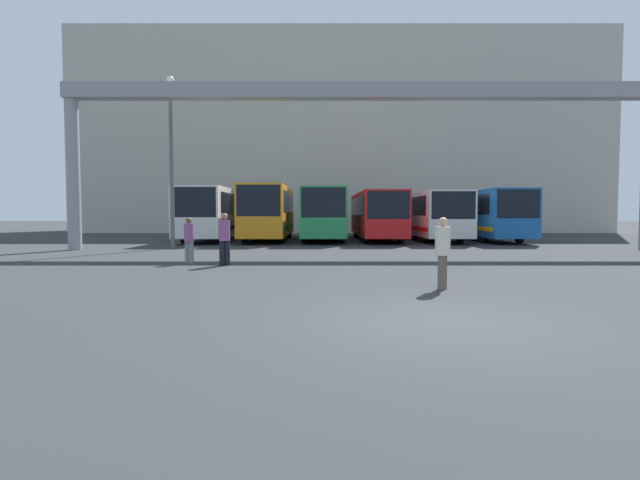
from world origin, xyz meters
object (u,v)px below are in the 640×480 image
at_px(pedestrian_near_center, 189,239).
at_px(lamp_post, 172,155).
at_px(bus_slot_5, 484,212).
at_px(bus_slot_0, 215,211).
at_px(bus_slot_2, 323,211).
at_px(pedestrian_mid_left, 443,251).
at_px(pedestrian_near_left, 225,238).
at_px(bus_slot_4, 429,213).
at_px(bus_slot_3, 376,213).
at_px(bus_slot_1, 269,210).

height_order(pedestrian_near_center, lamp_post, lamp_post).
bearing_deg(pedestrian_near_center, bus_slot_5, -116.35).
xyz_separation_m(bus_slot_0, bus_slot_2, (6.81, 0.60, -0.01)).
bearing_deg(bus_slot_5, bus_slot_0, -178.79).
xyz_separation_m(bus_slot_2, pedestrian_mid_left, (2.57, -20.79, -0.96)).
height_order(bus_slot_0, pedestrian_near_left, bus_slot_0).
distance_m(bus_slot_5, pedestrian_near_left, 20.54).
height_order(bus_slot_4, pedestrian_mid_left, bus_slot_4).
xyz_separation_m(bus_slot_3, bus_slot_4, (3.41, 0.19, -0.01)).
xyz_separation_m(bus_slot_0, bus_slot_4, (13.62, 0.79, -0.12)).
xyz_separation_m(pedestrian_near_center, pedestrian_near_left, (1.35, -0.73, 0.08)).
xyz_separation_m(bus_slot_0, lamp_post, (-0.51, -7.23, 2.65)).
bearing_deg(pedestrian_mid_left, bus_slot_3, 23.20).
xyz_separation_m(bus_slot_4, pedestrian_mid_left, (-4.24, -20.98, -0.85)).
distance_m(bus_slot_4, pedestrian_near_left, 18.83).
height_order(bus_slot_1, bus_slot_5, bus_slot_1).
xyz_separation_m(bus_slot_0, bus_slot_5, (17.03, 0.36, -0.07)).
distance_m(pedestrian_near_left, pedestrian_mid_left, 7.78).
bearing_deg(bus_slot_3, bus_slot_4, 3.20).
relative_size(bus_slot_0, bus_slot_5, 0.94).
relative_size(bus_slot_4, bus_slot_5, 1.08).
bearing_deg(pedestrian_mid_left, bus_slot_5, 5.09).
relative_size(bus_slot_1, bus_slot_4, 0.90).
bearing_deg(bus_slot_5, bus_slot_2, 178.64).
bearing_deg(bus_slot_0, pedestrian_near_center, -81.45).
bearing_deg(pedestrian_mid_left, pedestrian_near_left, 74.48).
xyz_separation_m(bus_slot_4, bus_slot_5, (3.41, -0.43, 0.05)).
distance_m(bus_slot_1, bus_slot_4, 10.23).
xyz_separation_m(bus_slot_0, bus_slot_3, (10.22, 0.60, -0.11)).
xyz_separation_m(bus_slot_3, bus_slot_5, (6.81, -0.24, 0.05)).
bearing_deg(lamp_post, bus_slot_5, 23.40).
height_order(bus_slot_2, pedestrian_near_left, bus_slot_2).
relative_size(bus_slot_0, lamp_post, 1.27).
bearing_deg(bus_slot_5, bus_slot_1, -179.35).
height_order(bus_slot_5, pedestrian_near_left, bus_slot_5).
distance_m(bus_slot_1, lamp_post, 8.79).
distance_m(bus_slot_0, bus_slot_4, 13.64).
relative_size(bus_slot_1, pedestrian_near_left, 6.36).
bearing_deg(pedestrian_near_center, bus_slot_3, -99.37).
bearing_deg(bus_slot_2, bus_slot_1, -173.33).
height_order(bus_slot_4, pedestrian_near_center, bus_slot_4).
bearing_deg(bus_slot_4, lamp_post, -150.43).
bearing_deg(pedestrian_near_center, bus_slot_1, -75.95).
xyz_separation_m(bus_slot_0, pedestrian_mid_left, (9.38, -20.19, -0.97)).
bearing_deg(pedestrian_near_center, lamp_post, -50.55).
xyz_separation_m(bus_slot_1, bus_slot_3, (6.81, 0.39, -0.18)).
relative_size(bus_slot_5, pedestrian_near_left, 6.55).
xyz_separation_m(bus_slot_1, bus_slot_4, (10.22, 0.58, -0.19)).
bearing_deg(bus_slot_5, pedestrian_near_center, -135.30).
bearing_deg(bus_slot_4, bus_slot_3, -176.80).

